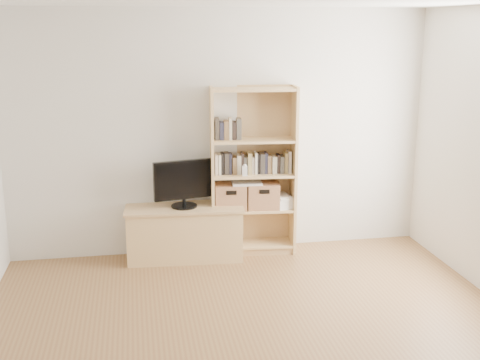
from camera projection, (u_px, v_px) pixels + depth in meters
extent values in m
cube|color=silver|center=(220.00, 133.00, 6.40)|extent=(4.50, 0.02, 2.60)
cube|color=tan|center=(185.00, 234.00, 6.37)|extent=(1.22, 0.52, 0.55)
cube|color=tan|center=(253.00, 172.00, 6.40)|extent=(0.93, 0.39, 1.81)
cube|color=black|center=(184.00, 184.00, 6.24)|extent=(0.63, 0.18, 0.50)
cube|color=#BBADA0|center=(253.00, 164.00, 6.40)|extent=(0.77, 0.19, 0.21)
cube|color=#BBADA0|center=(234.00, 129.00, 6.29)|extent=(0.43, 0.20, 0.22)
cube|color=white|center=(245.00, 171.00, 6.29)|extent=(0.06, 0.04, 0.10)
cube|color=brown|center=(231.00, 196.00, 6.44)|extent=(0.36, 0.31, 0.27)
cube|color=brown|center=(263.00, 195.00, 6.48)|extent=(0.37, 0.32, 0.28)
cube|color=silver|center=(247.00, 183.00, 6.41)|extent=(0.33, 0.24, 0.02)
cube|color=silver|center=(282.00, 202.00, 6.51)|extent=(0.21, 0.27, 0.12)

